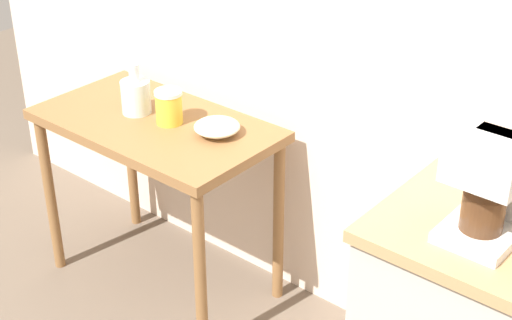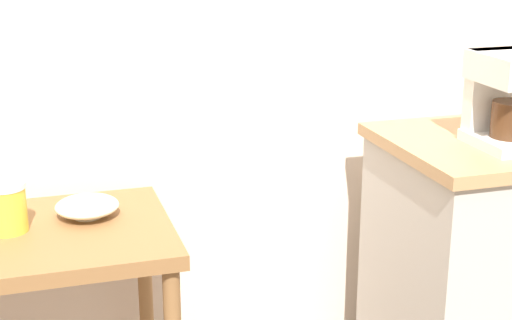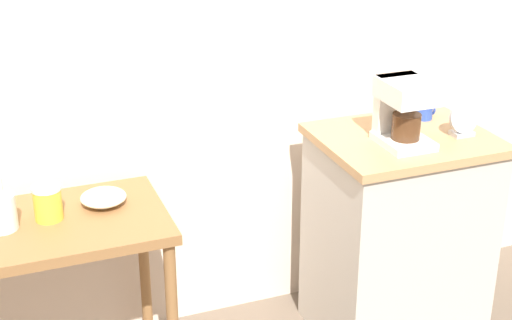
# 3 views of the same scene
# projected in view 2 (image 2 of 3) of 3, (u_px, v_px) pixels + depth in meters

# --- Properties ---
(kitchen_counter) EXTENTS (0.68, 0.57, 0.93)m
(kitchen_counter) POSITION_uv_depth(u_px,v_px,m) (492.00, 282.00, 2.37)
(kitchen_counter) COLOR #BCB7AD
(kitchen_counter) RESTS_ON ground_plane
(bowl_stoneware) EXTENTS (0.17, 0.17, 0.06)m
(bowl_stoneware) POSITION_uv_depth(u_px,v_px,m) (87.00, 206.00, 2.09)
(bowl_stoneware) COLOR beige
(bowl_stoneware) RESTS_ON wooden_table
(canister_enamel) EXTENTS (0.11, 0.11, 0.13)m
(canister_enamel) POSITION_uv_depth(u_px,v_px,m) (6.00, 207.00, 1.98)
(canister_enamel) COLOR gold
(canister_enamel) RESTS_ON wooden_table
(coffee_maker) EXTENTS (0.18, 0.22, 0.26)m
(coffee_maker) POSITION_uv_depth(u_px,v_px,m) (507.00, 95.00, 2.12)
(coffee_maker) COLOR white
(coffee_maker) RESTS_ON kitchen_counter
(mug_small_cream) EXTENTS (0.08, 0.07, 0.08)m
(mug_small_cream) POSITION_uv_depth(u_px,v_px,m) (488.00, 111.00, 2.37)
(mug_small_cream) COLOR beige
(mug_small_cream) RESTS_ON kitchen_counter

